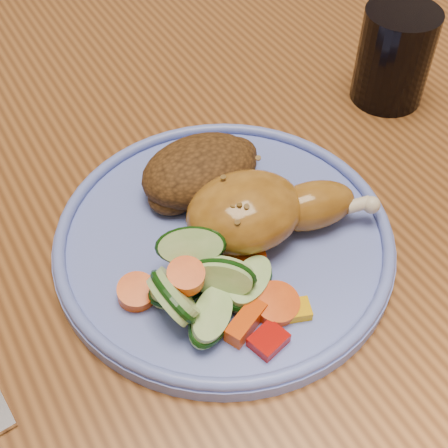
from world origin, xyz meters
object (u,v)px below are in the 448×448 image
object	(u,v)px
chair_far	(82,59)
plate	(224,241)
drinking_glass	(394,56)
dining_table	(278,217)

from	to	relation	value
chair_far	plate	distance (m)	0.74
drinking_glass	plate	bearing A→B (deg)	-159.94
dining_table	plate	xyz separation A→B (m)	(-0.10, -0.06, 0.09)
chair_far	drinking_glass	distance (m)	0.69
chair_far	plate	world-z (taller)	chair_far
chair_far	dining_table	bearing A→B (deg)	-90.00
chair_far	drinking_glass	world-z (taller)	chair_far
drinking_glass	dining_table	bearing A→B (deg)	-170.14
chair_far	plate	bearing A→B (deg)	-98.43
dining_table	chair_far	bearing A→B (deg)	90.00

